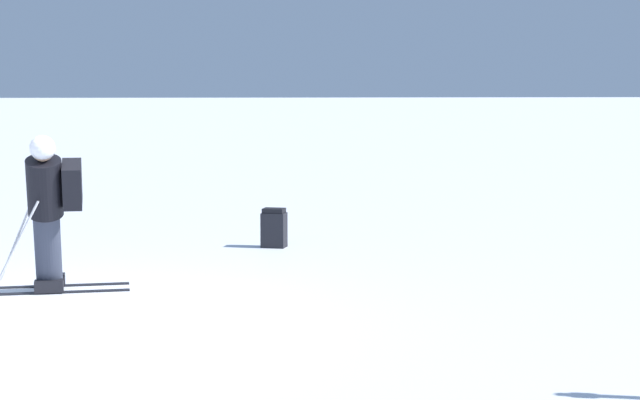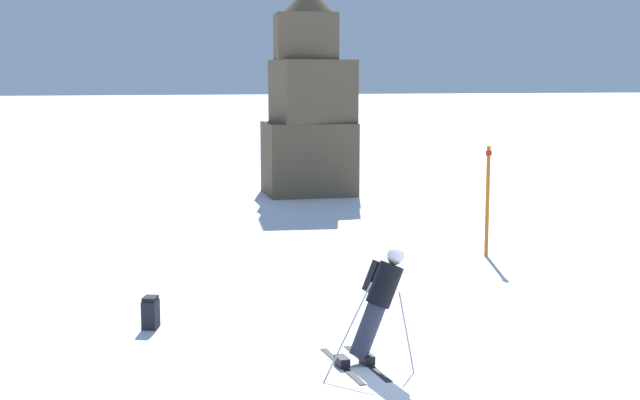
{
  "view_description": "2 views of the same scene",
  "coord_description": "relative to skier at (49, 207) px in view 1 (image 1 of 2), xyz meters",
  "views": [
    {
      "loc": [
        9.47,
        1.8,
        2.08
      ],
      "look_at": [
        -2.28,
        2.82,
        0.79
      ],
      "focal_mm": 60.0,
      "sensor_mm": 36.0,
      "label": 1
    },
    {
      "loc": [
        -4.33,
        -11.25,
        3.92
      ],
      "look_at": [
        -0.92,
        4.19,
        1.66
      ],
      "focal_mm": 50.0,
      "sensor_mm": 36.0,
      "label": 2
    }
  ],
  "objects": [
    {
      "name": "skier",
      "position": [
        0.0,
        0.0,
        0.0
      ],
      "size": [
        1.34,
        1.62,
        1.64
      ],
      "rotation": [
        0.0,
        0.0,
        0.11
      ],
      "color": "black",
      "rests_on": "ground"
    },
    {
      "name": "spare_backpack",
      "position": [
        -2.98,
        2.32,
        -0.64
      ],
      "size": [
        0.3,
        0.35,
        0.5
      ],
      "rotation": [
        0.0,
        0.0,
        1.26
      ],
      "color": "black",
      "rests_on": "ground"
    },
    {
      "name": "ground_plane",
      "position": [
        1.02,
        -0.07,
        -0.88
      ],
      "size": [
        300.0,
        300.0,
        0.0
      ],
      "primitive_type": "plane",
      "color": "white"
    }
  ]
}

